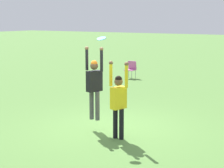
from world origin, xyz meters
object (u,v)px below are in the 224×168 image
at_px(frisbee, 101,38).
at_px(camping_chair_3, 131,68).
at_px(person_jumping, 94,82).
at_px(person_defending, 118,99).

xyz_separation_m(frisbee, camping_chair_3, (-3.82, 8.60, -2.00)).
bearing_deg(person_jumping, person_defending, -90.00).
height_order(frisbee, camping_chair_3, frisbee).
bearing_deg(frisbee, person_jumping, 149.29).
bearing_deg(person_jumping, camping_chair_3, 40.23).
height_order(person_jumping, frisbee, frisbee).
distance_m(person_jumping, frisbee, 1.26).
height_order(person_defending, camping_chair_3, person_defending).
bearing_deg(person_defending, camping_chair_3, -135.35).
height_order(person_jumping, person_defending, person_jumping).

